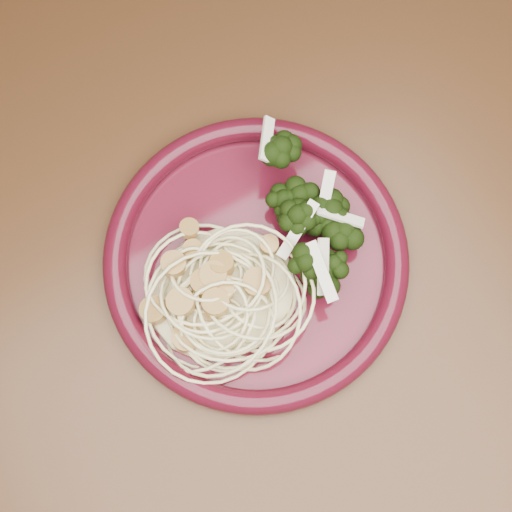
{
  "coord_description": "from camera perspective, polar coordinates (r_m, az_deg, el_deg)",
  "views": [
    {
      "loc": [
        -0.18,
        -0.11,
        1.33
      ],
      "look_at": [
        -0.11,
        0.03,
        0.77
      ],
      "focal_mm": 50.0,
      "sensor_mm": 36.0,
      "label": 1
    }
  ],
  "objects": [
    {
      "name": "onion_garnish",
      "position": [
        0.56,
        3.46,
        4.32
      ],
      "size": [
        0.07,
        0.09,
        0.05
      ],
      "primitive_type": null,
      "rotation": [
        0.0,
        0.0,
        0.29
      ],
      "color": "beige",
      "rests_on": "broccoli_pile"
    },
    {
      "name": "dinner_plate",
      "position": [
        0.59,
        0.0,
        -0.27
      ],
      "size": [
        0.32,
        0.32,
        0.02
      ],
      "rotation": [
        0.0,
        0.0,
        0.29
      ],
      "color": "#4A0E1B",
      "rests_on": "dining_table"
    },
    {
      "name": "dining_table",
      "position": [
        0.71,
        8.59,
        -0.26
      ],
      "size": [
        1.2,
        0.8,
        0.75
      ],
      "color": "#472814",
      "rests_on": "ground"
    },
    {
      "name": "scallop_cluster",
      "position": [
        0.54,
        -2.91,
        -1.98
      ],
      "size": [
        0.14,
        0.14,
        0.04
      ],
      "primitive_type": null,
      "rotation": [
        0.0,
        0.0,
        0.29
      ],
      "color": "#B48740",
      "rests_on": "spaghetti_pile"
    },
    {
      "name": "broccoli_pile",
      "position": [
        0.59,
        3.31,
        3.43
      ],
      "size": [
        0.11,
        0.14,
        0.04
      ],
      "primitive_type": "ellipsoid",
      "rotation": [
        0.0,
        0.0,
        0.29
      ],
      "color": "black",
      "rests_on": "dinner_plate"
    },
    {
      "name": "spaghetti_pile",
      "position": [
        0.58,
        -2.75,
        -2.73
      ],
      "size": [
        0.15,
        0.14,
        0.03
      ],
      "primitive_type": "ellipsoid",
      "rotation": [
        0.0,
        0.0,
        0.29
      ],
      "color": "#F5EAA9",
      "rests_on": "dinner_plate"
    }
  ]
}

